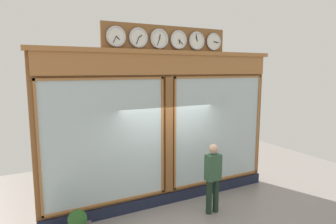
{
  "coord_description": "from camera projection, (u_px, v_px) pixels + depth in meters",
  "views": [
    {
      "loc": [
        3.25,
        6.24,
        3.41
      ],
      "look_at": [
        0.0,
        0.0,
        2.38
      ],
      "focal_mm": 30.91,
      "sensor_mm": 36.0,
      "label": 1
    }
  ],
  "objects": [
    {
      "name": "planter_shrub",
      "position": [
        77.0,
        219.0,
        5.5
      ],
      "size": [
        0.36,
        0.36,
        0.36
      ],
      "primitive_type": "sphere",
      "color": "#285623",
      "rests_on": "planter_box"
    },
    {
      "name": "pedestrian",
      "position": [
        213.0,
        175.0,
        6.84
      ],
      "size": [
        0.36,
        0.22,
        1.69
      ],
      "color": "#1C2F21",
      "rests_on": "ground_plane"
    },
    {
      "name": "shop_facade",
      "position": [
        166.0,
        127.0,
        7.28
      ],
      "size": [
        6.3,
        0.42,
        4.44
      ],
      "color": "brown",
      "rests_on": "ground_plane"
    }
  ]
}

